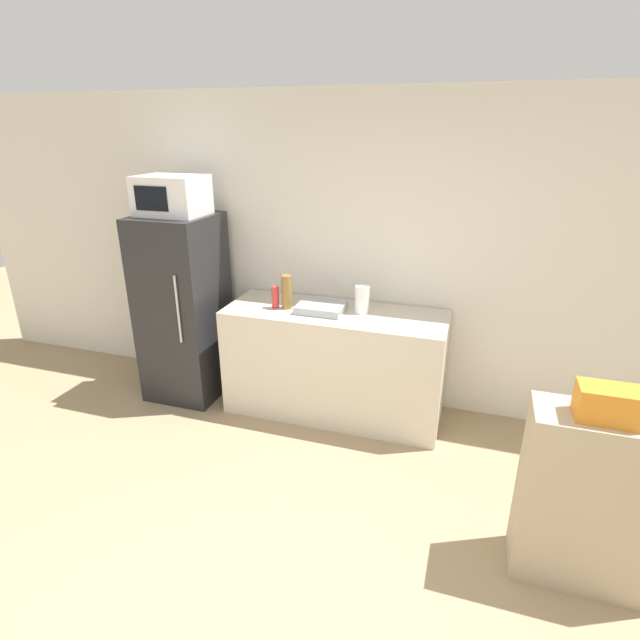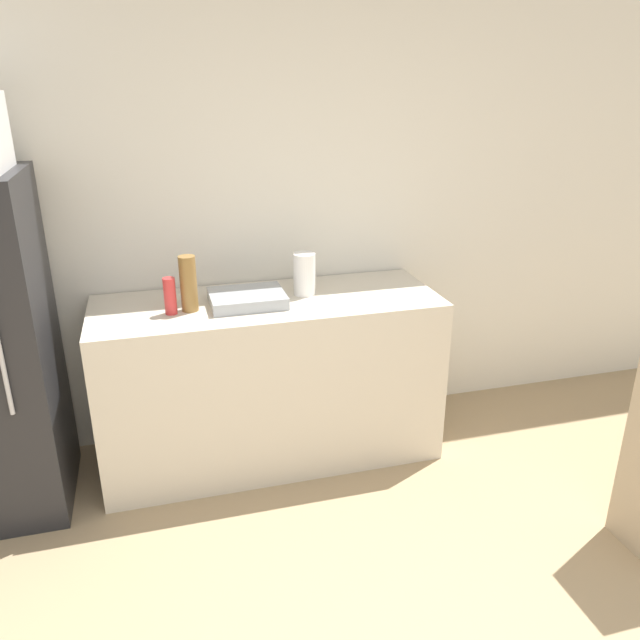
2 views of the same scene
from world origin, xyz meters
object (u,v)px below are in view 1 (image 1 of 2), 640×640
bottle_tall (287,292)px  microwave (172,196)px  refrigerator (184,308)px  paper_towel_roll (362,299)px  bottle_short (275,297)px  basket (609,404)px

bottle_tall → microwave: bearing=-178.6°
bottle_tall → refrigerator: bearing=-178.7°
microwave → bottle_tall: size_ratio=1.89×
paper_towel_roll → refrigerator: bearing=-175.9°
microwave → bottle_short: microwave is taller
refrigerator → basket: 3.32m
basket → paper_towel_roll: size_ratio=1.30×
basket → paper_towel_roll: 1.99m
bottle_tall → basket: (2.12, -1.21, 0.03)m
bottle_tall → bottle_short: (-0.09, -0.02, -0.05)m
microwave → bottle_tall: (0.97, 0.02, -0.73)m
bottle_tall → basket: 2.44m
basket → refrigerator: bearing=158.9°
refrigerator → bottle_short: refrigerator is taller
bottle_short → paper_towel_roll: paper_towel_roll is taller
bottle_tall → paper_towel_roll: size_ratio=1.25×
microwave → refrigerator: bearing=71.8°
basket → paper_towel_roll: (-1.51, 1.30, -0.06)m
microwave → bottle_short: bearing=0.1°
microwave → bottle_tall: 1.22m
microwave → bottle_short: size_ratio=2.89×
refrigerator → bottle_short: 0.90m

